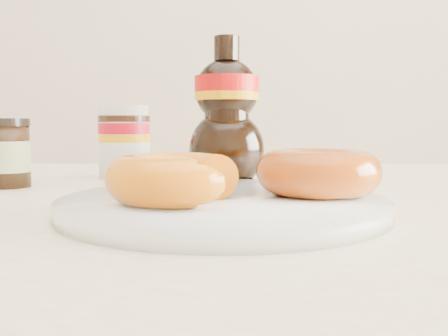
{
  "coord_description": "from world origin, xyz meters",
  "views": [
    {
      "loc": [
        0.06,
        -0.41,
        0.83
      ],
      "look_at": [
        0.05,
        0.06,
        0.79
      ],
      "focal_mm": 40.0,
      "sensor_mm": 36.0,
      "label": 1
    }
  ],
  "objects_px": {
    "dining_table": "(179,276)",
    "nutella_jar": "(124,139)",
    "dark_jar": "(8,154)",
    "donut_bitten": "(174,178)",
    "donut_whole": "(318,172)",
    "syrup_bottle": "(227,112)",
    "plate": "(223,204)"
  },
  "relations": [
    {
      "from": "dining_table",
      "to": "plate",
      "type": "xyz_separation_m",
      "value": [
        0.05,
        -0.09,
        0.09
      ]
    },
    {
      "from": "donut_bitten",
      "to": "nutella_jar",
      "type": "height_order",
      "value": "nutella_jar"
    },
    {
      "from": "syrup_bottle",
      "to": "donut_bitten",
      "type": "bearing_deg",
      "value": -100.56
    },
    {
      "from": "dining_table",
      "to": "plate",
      "type": "height_order",
      "value": "plate"
    },
    {
      "from": "nutella_jar",
      "to": "dark_jar",
      "type": "height_order",
      "value": "nutella_jar"
    },
    {
      "from": "donut_whole",
      "to": "dark_jar",
      "type": "height_order",
      "value": "dark_jar"
    },
    {
      "from": "syrup_bottle",
      "to": "dark_jar",
      "type": "height_order",
      "value": "syrup_bottle"
    },
    {
      "from": "dark_jar",
      "to": "donut_whole",
      "type": "bearing_deg",
      "value": -23.48
    },
    {
      "from": "dining_table",
      "to": "dark_jar",
      "type": "xyz_separation_m",
      "value": [
        -0.22,
        0.09,
        0.12
      ]
    },
    {
      "from": "dining_table",
      "to": "donut_whole",
      "type": "bearing_deg",
      "value": -25.38
    },
    {
      "from": "dining_table",
      "to": "dark_jar",
      "type": "relative_size",
      "value": 16.66
    },
    {
      "from": "dining_table",
      "to": "dark_jar",
      "type": "height_order",
      "value": "dark_jar"
    },
    {
      "from": "donut_bitten",
      "to": "nutella_jar",
      "type": "xyz_separation_m",
      "value": [
        -0.11,
        0.31,
        0.02
      ]
    },
    {
      "from": "dining_table",
      "to": "plate",
      "type": "bearing_deg",
      "value": -60.49
    },
    {
      "from": "donut_bitten",
      "to": "syrup_bottle",
      "type": "xyz_separation_m",
      "value": [
        0.04,
        0.22,
        0.06
      ]
    },
    {
      "from": "dining_table",
      "to": "syrup_bottle",
      "type": "distance_m",
      "value": 0.21
    },
    {
      "from": "donut_bitten",
      "to": "donut_whole",
      "type": "xyz_separation_m",
      "value": [
        0.13,
        0.05,
        0.0
      ]
    },
    {
      "from": "nutella_jar",
      "to": "dark_jar",
      "type": "xyz_separation_m",
      "value": [
        -0.12,
        -0.11,
        -0.01
      ]
    },
    {
      "from": "donut_bitten",
      "to": "dark_jar",
      "type": "xyz_separation_m",
      "value": [
        -0.23,
        0.2,
        0.01
      ]
    },
    {
      "from": "syrup_bottle",
      "to": "dark_jar",
      "type": "xyz_separation_m",
      "value": [
        -0.27,
        -0.02,
        -0.05
      ]
    },
    {
      "from": "nutella_jar",
      "to": "syrup_bottle",
      "type": "height_order",
      "value": "syrup_bottle"
    },
    {
      "from": "plate",
      "to": "donut_bitten",
      "type": "bearing_deg",
      "value": -146.75
    },
    {
      "from": "plate",
      "to": "donut_bitten",
      "type": "xyz_separation_m",
      "value": [
        -0.04,
        -0.03,
        0.03
      ]
    },
    {
      "from": "dining_table",
      "to": "syrup_bottle",
      "type": "xyz_separation_m",
      "value": [
        0.05,
        0.11,
        0.18
      ]
    },
    {
      "from": "dining_table",
      "to": "donut_bitten",
      "type": "relative_size",
      "value": 12.69
    },
    {
      "from": "dining_table",
      "to": "nutella_jar",
      "type": "bearing_deg",
      "value": 116.17
    },
    {
      "from": "plate",
      "to": "dark_jar",
      "type": "height_order",
      "value": "dark_jar"
    },
    {
      "from": "plate",
      "to": "nutella_jar",
      "type": "distance_m",
      "value": 0.32
    },
    {
      "from": "dining_table",
      "to": "dark_jar",
      "type": "distance_m",
      "value": 0.27
    },
    {
      "from": "plate",
      "to": "syrup_bottle",
      "type": "bearing_deg",
      "value": 89.62
    },
    {
      "from": "dining_table",
      "to": "donut_bitten",
      "type": "distance_m",
      "value": 0.16
    },
    {
      "from": "syrup_bottle",
      "to": "dark_jar",
      "type": "bearing_deg",
      "value": -175.84
    }
  ]
}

